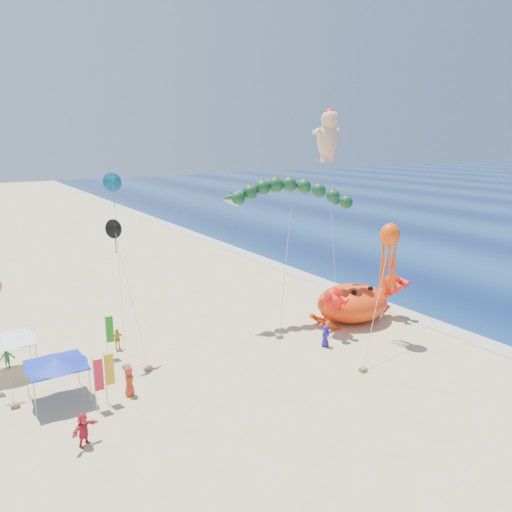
# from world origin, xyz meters

# --- Properties ---
(ground) EXTENTS (320.00, 320.00, 0.00)m
(ground) POSITION_xyz_m (0.00, 0.00, 0.00)
(ground) COLOR #D1B784
(ground) RESTS_ON ground
(foam_strip) EXTENTS (320.00, 320.00, 0.00)m
(foam_strip) POSITION_xyz_m (12.00, 0.00, 0.01)
(foam_strip) COLOR silver
(foam_strip) RESTS_ON ground
(crab_inflatable) EXTENTS (8.63, 5.50, 3.78)m
(crab_inflatable) POSITION_xyz_m (6.91, 0.67, 1.67)
(crab_inflatable) COLOR #F83A0D
(crab_inflatable) RESTS_ON ground
(dragon_kite) EXTENTS (11.00, 5.99, 11.65)m
(dragon_kite) POSITION_xyz_m (2.56, 4.07, 10.44)
(dragon_kite) COLOR #103C20
(dragon_kite) RESTS_ON ground
(cherub_kite) EXTENTS (3.31, 5.41, 17.69)m
(cherub_kite) POSITION_xyz_m (9.12, 7.18, 15.42)
(cherub_kite) COLOR #EAB18F
(cherub_kite) RESTS_ON ground
(octopus_kite) EXTENTS (6.46, 4.23, 9.03)m
(octopus_kite) POSITION_xyz_m (6.27, -3.47, 6.83)
(octopus_kite) COLOR #FF4B0D
(octopus_kite) RESTS_ON ground
(canopy_blue) EXTENTS (3.53, 3.53, 2.71)m
(canopy_blue) POSITION_xyz_m (-16.99, 0.17, 2.44)
(canopy_blue) COLOR gray
(canopy_blue) RESTS_ON ground
(canopy_white) EXTENTS (3.59, 3.59, 2.71)m
(canopy_white) POSITION_xyz_m (-19.03, 5.61, 2.44)
(canopy_white) COLOR gray
(canopy_white) RESTS_ON ground
(feather_flags) EXTENTS (8.00, 6.56, 3.20)m
(feather_flags) POSITION_xyz_m (-15.62, 0.93, 2.01)
(feather_flags) COLOR gray
(feather_flags) RESTS_ON ground
(beachgoers) EXTENTS (28.66, 12.59, 1.83)m
(beachgoers) POSITION_xyz_m (-11.42, -0.27, 0.87)
(beachgoers) COLOR #281CA4
(beachgoers) RESTS_ON ground
(small_kites) EXTENTS (9.62, 5.33, 12.93)m
(small_kites) POSITION_xyz_m (-14.33, 3.67, 8.43)
(small_kites) COLOR #0B5179
(small_kites) RESTS_ON ground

